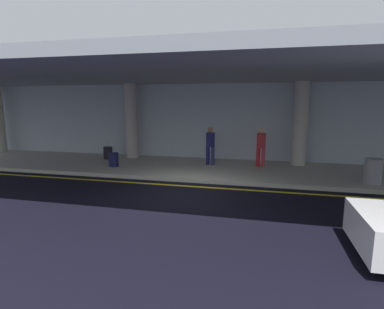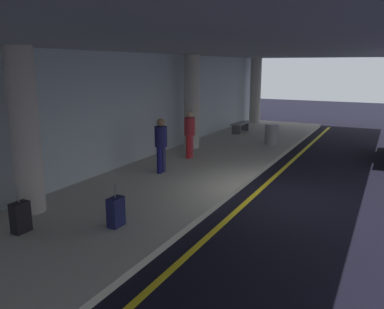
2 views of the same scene
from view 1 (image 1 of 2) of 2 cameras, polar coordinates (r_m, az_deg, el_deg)
ground_plane at (r=10.10m, az=-1.04°, el=-6.88°), size 60.00×60.00×0.00m
sidewalk at (r=13.01m, az=2.31°, el=-2.71°), size 26.00×4.20×0.15m
lane_stripe_yellow at (r=10.59m, az=-0.33°, el=-6.05°), size 26.00×0.14×0.01m
support_column_left_mid at (r=15.34m, az=-11.49°, el=6.20°), size 0.62×0.62×3.65m
support_column_center at (r=14.05m, az=19.86°, el=5.49°), size 0.62×0.62×3.65m
ceiling_overhang at (r=12.25m, az=1.99°, el=14.75°), size 28.00×13.20×0.30m
terminal_back_wall at (r=14.94m, az=4.00°, el=5.99°), size 26.00×0.30×3.80m
traveler_with_luggage at (r=13.28m, az=12.99°, el=1.86°), size 0.38×0.38×1.68m
person_waiting_for_ride at (r=13.32m, az=3.51°, el=2.12°), size 0.38×0.38×1.68m
suitcase_upright_primary at (r=15.26m, az=-15.67°, el=0.29°), size 0.36×0.22×0.90m
suitcase_upright_secondary at (r=13.44m, az=-14.66°, el=-0.93°), size 0.36×0.22×0.90m
trash_bin_steel at (r=12.11m, az=31.13°, el=-2.68°), size 0.56×0.56×0.85m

